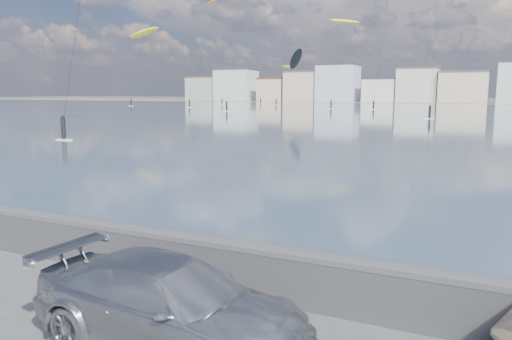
% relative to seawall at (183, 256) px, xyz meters
% --- Properties ---
extents(bay_water, '(500.00, 177.00, 0.00)m').
position_rel_seawall_xyz_m(bay_water, '(0.00, 88.80, -0.58)').
color(bay_water, '#2A3D4F').
rests_on(bay_water, ground).
extents(far_shore_strip, '(500.00, 60.00, 0.00)m').
position_rel_seawall_xyz_m(far_shore_strip, '(0.00, 197.30, -0.57)').
color(far_shore_strip, '#4C473D').
rests_on(far_shore_strip, ground).
extents(seawall, '(400.00, 0.36, 1.08)m').
position_rel_seawall_xyz_m(seawall, '(0.00, 0.00, 0.00)').
color(seawall, '#28282B').
rests_on(seawall, ground).
extents(far_buildings, '(240.79, 13.26, 14.60)m').
position_rel_seawall_xyz_m(far_buildings, '(1.31, 183.30, 5.44)').
color(far_buildings, gray).
rests_on(far_buildings, ground).
extents(car_silver, '(4.64, 2.04, 1.33)m').
position_rel_seawall_xyz_m(car_silver, '(1.23, -2.15, 0.08)').
color(car_silver, '#A3A5AA').
rests_on(car_silver, ground).
extents(kitesurfer_6, '(7.96, 11.27, 28.68)m').
position_rel_seawall_xyz_m(kitesurfer_6, '(-60.38, 105.65, 25.97)').
color(kitesurfer_6, orange).
rests_on(kitesurfer_6, ground).
extents(kitesurfer_9, '(8.89, 9.23, 22.62)m').
position_rel_seawall_xyz_m(kitesurfer_9, '(-85.92, 108.57, 19.53)').
color(kitesurfer_9, yellow).
rests_on(kitesurfer_9, ground).
extents(kitesurfer_15, '(8.25, 17.98, 13.52)m').
position_rel_seawall_xyz_m(kitesurfer_15, '(-60.51, 153.45, 11.53)').
color(kitesurfer_15, yellow).
rests_on(kitesurfer_15, ground).
extents(kitesurfer_18, '(8.01, 12.10, 16.68)m').
position_rel_seawall_xyz_m(kitesurfer_18, '(-49.42, 132.56, 12.80)').
color(kitesurfer_18, black).
rests_on(kitesurfer_18, ground).
extents(kitesurfer_20, '(7.72, 13.97, 21.42)m').
position_rel_seawall_xyz_m(kitesurfer_20, '(-29.40, 113.45, 19.80)').
color(kitesurfer_20, yellow).
rests_on(kitesurfer_20, ground).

